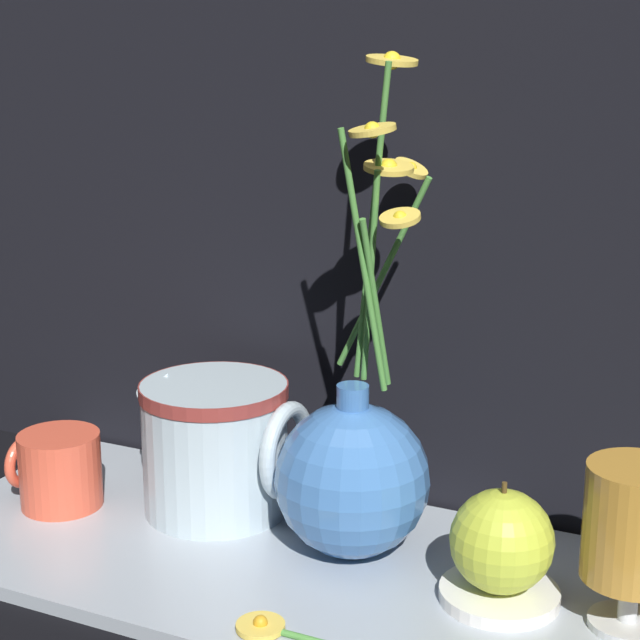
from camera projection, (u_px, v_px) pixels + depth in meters
ground_plane at (313, 575)px, 0.87m from camera, size 6.00×6.00×0.00m
shelf at (313, 569)px, 0.87m from camera, size 0.69×0.28×0.01m
vase_with_flowers at (353, 471)px, 0.87m from camera, size 0.13×0.16×0.40m
yellow_mug at (58, 469)px, 0.97m from camera, size 0.08×0.07×0.07m
ceramic_pitcher at (217, 441)px, 0.95m from camera, size 0.16×0.13×0.13m
tea_glass at (634, 528)px, 0.75m from camera, size 0.07×0.07×0.12m
saucer_plate at (499, 594)px, 0.81m from camera, size 0.09×0.09×0.01m
orange_fruit at (502, 541)px, 0.80m from camera, size 0.08×0.08×0.09m
loose_daisy at (278, 630)px, 0.76m from camera, size 0.12×0.04×0.01m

